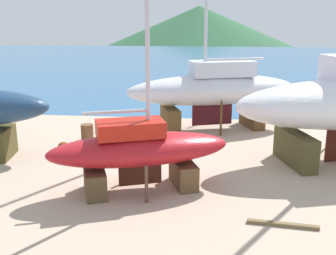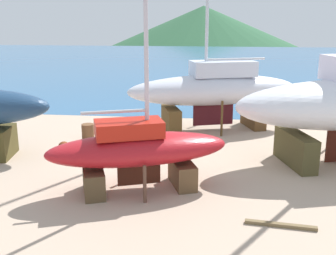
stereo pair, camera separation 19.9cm
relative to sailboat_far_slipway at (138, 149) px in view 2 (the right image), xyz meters
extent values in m
plane|color=tan|center=(-1.44, 0.34, -1.52)|extent=(43.16, 43.16, 0.00)
cube|color=#316391|center=(-1.44, 43.75, -1.52)|extent=(147.49, 65.24, 0.01)
cone|color=#2B5937|center=(-2.03, 143.62, -1.52)|extent=(95.90, 95.90, 20.15)
cube|color=#49401E|center=(-6.60, 2.95, -0.85)|extent=(0.96, 1.91, 1.33)
cube|color=brown|center=(1.54, 0.56, -1.06)|extent=(1.22, 1.79, 0.92)
cube|color=brown|center=(-1.49, -0.54, -1.06)|extent=(1.22, 1.79, 0.92)
cylinder|color=brown|center=(-0.36, 1.07, -0.86)|extent=(0.12, 0.12, 1.31)
cylinder|color=brown|center=(0.41, -1.06, -0.86)|extent=(0.12, 0.12, 1.31)
ellipsoid|color=#B31920|center=(0.02, 0.01, 0.01)|extent=(6.77, 4.15, 1.11)
cube|color=#471F13|center=(0.02, 0.01, -0.93)|extent=(1.48, 0.61, 0.77)
cube|color=red|center=(-0.28, -0.10, 0.79)|extent=(2.61, 1.96, 0.55)
cylinder|color=#C1B7C2|center=(0.33, 0.12, 4.66)|extent=(0.15, 0.15, 8.30)
cylinder|color=silver|center=(-0.73, -0.27, 1.41)|extent=(2.16, 0.87, 0.11)
cube|color=#494224|center=(6.07, 3.33, -0.82)|extent=(1.43, 2.90, 1.39)
cylinder|color=#51351C|center=(8.13, 5.91, -0.46)|extent=(0.12, 0.12, 2.12)
cube|color=brown|center=(0.34, 8.04, -0.86)|extent=(1.33, 2.25, 1.30)
cube|color=brown|center=(4.85, 9.51, -0.86)|extent=(1.33, 2.25, 1.30)
cylinder|color=brown|center=(3.05, 7.38, -0.58)|extent=(0.12, 0.12, 1.88)
cylinder|color=brown|center=(2.14, 10.17, -0.58)|extent=(0.12, 0.12, 1.88)
ellipsoid|color=silver|center=(2.60, 8.77, 0.69)|extent=(9.85, 5.49, 1.64)
cube|color=#50171E|center=(2.60, 8.77, -0.70)|extent=(2.19, 0.79, 1.15)
cube|color=silver|center=(3.05, 8.92, 1.84)|extent=(3.75, 2.59, 0.82)
cylinder|color=silver|center=(3.73, 9.14, 2.33)|extent=(3.20, 1.15, 0.12)
cylinder|color=brown|center=(-3.95, 3.47, -1.25)|extent=(0.92, 1.00, 0.53)
cylinder|color=brown|center=(-3.70, 5.99, -1.12)|extent=(0.74, 0.74, 0.80)
cube|color=brown|center=(4.70, -2.27, -1.46)|extent=(2.10, 0.41, 0.11)
camera|label=1|loc=(2.42, -13.80, 4.52)|focal=44.51mm
camera|label=2|loc=(2.62, -13.78, 4.52)|focal=44.51mm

